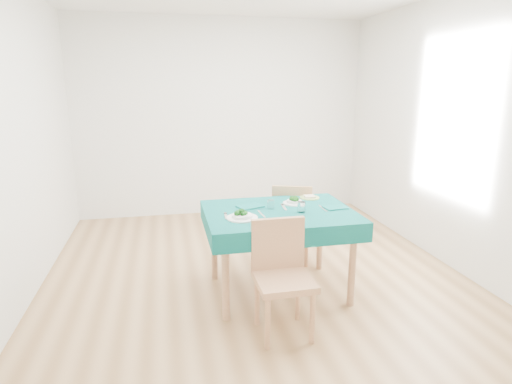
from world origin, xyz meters
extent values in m
cube|color=olive|center=(0.00, 0.00, -0.01)|extent=(4.00, 4.50, 0.02)
cube|color=silver|center=(0.00, 2.25, 1.35)|extent=(4.00, 0.02, 2.70)
cube|color=silver|center=(0.00, -2.25, 1.35)|extent=(4.00, 0.02, 2.70)
cube|color=silver|center=(-2.00, 0.00, 1.35)|extent=(0.02, 4.50, 2.70)
cube|color=silver|center=(2.00, 0.00, 1.35)|extent=(0.02, 4.50, 2.70)
cube|color=#07524E|center=(0.13, -0.33, 0.38)|extent=(1.27, 0.97, 0.76)
cube|color=#AA7750|center=(-0.01, -1.00, 0.51)|extent=(0.41, 0.45, 1.02)
cube|color=#AA7750|center=(0.46, 0.32, 0.49)|extent=(0.52, 0.54, 0.99)
cube|color=silver|center=(-0.34, -0.39, 0.76)|extent=(0.04, 0.17, 0.00)
cube|color=silver|center=(-0.04, -0.40, 0.76)|extent=(0.03, 0.21, 0.00)
cube|color=silver|center=(0.20, -0.25, 0.76)|extent=(0.04, 0.19, 0.00)
cube|color=silver|center=(0.53, -0.35, 0.76)|extent=(0.02, 0.21, 0.00)
cube|color=#0A5B56|center=(-0.09, -0.17, 0.76)|extent=(0.26, 0.22, 0.01)
cube|color=#0A5B56|center=(0.64, -0.36, 0.76)|extent=(0.21, 0.16, 0.01)
cylinder|color=white|center=(0.08, -0.26, 0.80)|extent=(0.06, 0.06, 0.08)
cylinder|color=white|center=(0.31, -0.41, 0.80)|extent=(0.07, 0.07, 0.09)
cylinder|color=#A0C45F|center=(0.53, 0.01, 0.76)|extent=(0.19, 0.19, 0.01)
cube|color=beige|center=(0.53, 0.01, 0.77)|extent=(0.10, 0.10, 0.01)
camera|label=1|loc=(-0.81, -3.75, 1.82)|focal=30.00mm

